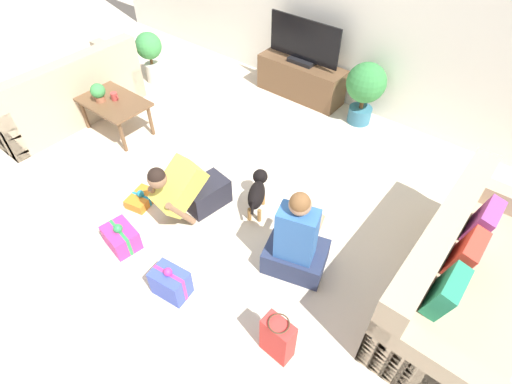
% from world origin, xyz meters
% --- Properties ---
extents(ground_plane, '(16.00, 16.00, 0.00)m').
position_xyz_m(ground_plane, '(0.00, 0.00, 0.00)').
color(ground_plane, beige).
extents(sofa_left, '(0.85, 1.89, 0.84)m').
position_xyz_m(sofa_left, '(-2.42, 0.07, 0.30)').
color(sofa_left, tan).
rests_on(sofa_left, ground_plane).
extents(sofa_right, '(0.85, 1.89, 0.84)m').
position_xyz_m(sofa_right, '(2.42, 0.49, 0.30)').
color(sofa_right, tan).
rests_on(sofa_right, ground_plane).
extents(coffee_table, '(0.87, 0.54, 0.44)m').
position_xyz_m(coffee_table, '(-1.65, 0.26, 0.38)').
color(coffee_table, brown).
rests_on(coffee_table, ground_plane).
extents(tv_console, '(1.21, 0.38, 0.49)m').
position_xyz_m(tv_console, '(-0.38, 2.37, 0.25)').
color(tv_console, brown).
rests_on(tv_console, ground_plane).
extents(tv, '(1.03, 0.20, 0.57)m').
position_xyz_m(tv, '(-0.38, 2.37, 0.74)').
color(tv, black).
rests_on(tv, tv_console).
extents(potted_plant_corner_left, '(0.37, 0.37, 0.72)m').
position_xyz_m(potted_plant_corner_left, '(-2.28, 1.37, 0.45)').
color(potted_plant_corner_left, beige).
rests_on(potted_plant_corner_left, ground_plane).
extents(potted_plant_back_right, '(0.48, 0.48, 0.79)m').
position_xyz_m(potted_plant_back_right, '(0.58, 2.32, 0.49)').
color(potted_plant_back_right, '#336B84').
rests_on(potted_plant_back_right, ground_plane).
extents(person_kneeling, '(0.43, 0.80, 0.76)m').
position_xyz_m(person_kneeling, '(0.05, -0.16, 0.32)').
color(person_kneeling, '#23232D').
rests_on(person_kneeling, ground_plane).
extents(person_sitting, '(0.61, 0.57, 0.94)m').
position_xyz_m(person_sitting, '(1.22, -0.06, 0.33)').
color(person_sitting, '#283351').
rests_on(person_sitting, ground_plane).
extents(dog, '(0.34, 0.51, 0.36)m').
position_xyz_m(dog, '(0.52, 0.30, 0.24)').
color(dog, black).
rests_on(dog, ground_plane).
extents(gift_box_a, '(0.32, 0.24, 0.33)m').
position_xyz_m(gift_box_a, '(0.57, -0.91, 0.14)').
color(gift_box_a, '#3D51BC').
rests_on(gift_box_a, ground_plane).
extents(gift_box_b, '(0.36, 0.29, 0.28)m').
position_xyz_m(gift_box_b, '(-0.16, -0.86, 0.11)').
color(gift_box_b, '#CC3389').
rests_on(gift_box_b, ground_plane).
extents(gift_box_c, '(0.28, 0.34, 0.16)m').
position_xyz_m(gift_box_c, '(-0.46, -0.39, 0.05)').
color(gift_box_c, orange).
rests_on(gift_box_c, ground_plane).
extents(gift_bag_a, '(0.24, 0.16, 0.43)m').
position_xyz_m(gift_bag_a, '(1.56, -0.77, 0.21)').
color(gift_bag_a, red).
rests_on(gift_bag_a, ground_plane).
extents(mug, '(0.12, 0.08, 0.09)m').
position_xyz_m(mug, '(-1.64, 0.29, 0.48)').
color(mug, '#B23D38').
rests_on(mug, coffee_table).
extents(tabletop_plant, '(0.17, 0.17, 0.22)m').
position_xyz_m(tabletop_plant, '(-1.74, 0.17, 0.56)').
color(tabletop_plant, '#A36042').
rests_on(tabletop_plant, coffee_table).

